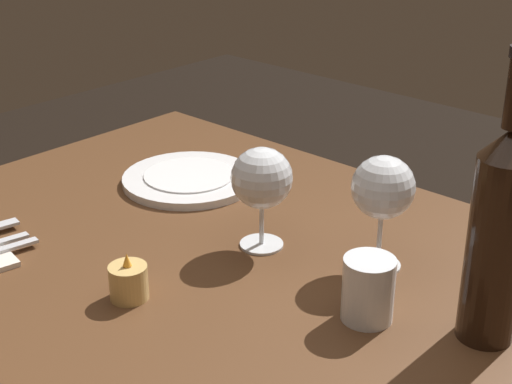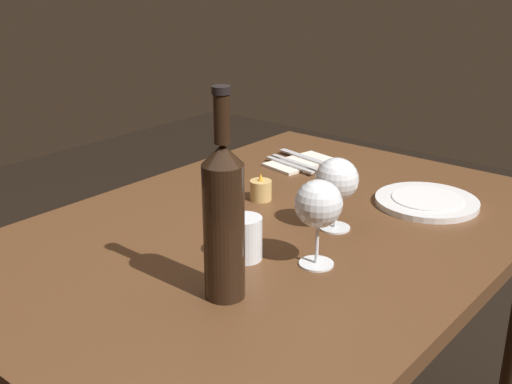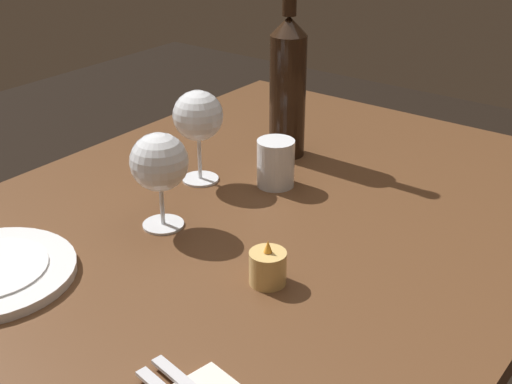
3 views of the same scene
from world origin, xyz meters
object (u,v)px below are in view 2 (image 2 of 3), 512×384
at_px(wine_bottle, 224,218).
at_px(water_tumbler, 245,240).
at_px(dinner_plate, 427,201).
at_px(fork_inner, 295,162).
at_px(wine_glass_left, 318,205).
at_px(table_knife, 307,158).
at_px(folded_napkin, 300,163).
at_px(fork_outer, 290,165).
at_px(votive_candle, 261,191).
at_px(wine_glass_right, 337,181).

relative_size(wine_bottle, water_tumbler, 4.24).
height_order(dinner_plate, fork_inner, dinner_plate).
distance_m(wine_glass_left, fork_inner, 0.60).
xyz_separation_m(wine_glass_left, table_knife, (0.51, 0.38, -0.11)).
xyz_separation_m(folded_napkin, fork_outer, (-0.05, 0.00, 0.01)).
bearing_deg(fork_inner, wine_glass_left, -139.93).
relative_size(wine_bottle, fork_inner, 2.01).
bearing_deg(wine_bottle, wine_glass_left, -15.90).
height_order(wine_glass_left, dinner_plate, wine_glass_left).
distance_m(wine_bottle, votive_candle, 0.47).
distance_m(water_tumbler, fork_outer, 0.56).
bearing_deg(wine_bottle, water_tumbler, 26.91).
bearing_deg(wine_glass_left, fork_outer, 41.68).
bearing_deg(fork_outer, fork_inner, 0.00).
relative_size(wine_glass_left, fork_inner, 0.94).
bearing_deg(dinner_plate, water_tumbler, 163.39).
distance_m(folded_napkin, table_knife, 0.03).
relative_size(votive_candle, fork_outer, 0.37).
bearing_deg(dinner_plate, fork_outer, 88.50).
relative_size(water_tumbler, folded_napkin, 0.41).
bearing_deg(table_knife, votive_candle, -164.26).
relative_size(dinner_plate, table_knife, 1.14).
bearing_deg(votive_candle, fork_inner, 18.87).
distance_m(water_tumbler, dinner_plate, 0.51).
relative_size(fork_inner, table_knife, 0.85).
xyz_separation_m(dinner_plate, folded_napkin, (0.06, 0.41, -0.00)).
relative_size(wine_glass_left, folded_napkin, 0.81).
height_order(wine_glass_right, water_tumbler, wine_glass_right).
bearing_deg(wine_glass_left, dinner_plate, -3.24).
xyz_separation_m(wine_glass_left, folded_napkin, (0.48, 0.38, -0.12)).
bearing_deg(folded_napkin, wine_bottle, -154.10).
xyz_separation_m(wine_bottle, fork_outer, (0.62, 0.33, -0.13)).
height_order(folded_napkin, fork_inner, fork_inner).
bearing_deg(fork_outer, dinner_plate, -91.50).
bearing_deg(votive_candle, folded_napkin, 17.31).
bearing_deg(wine_glass_right, votive_candle, 82.28).
xyz_separation_m(wine_bottle, fork_inner, (0.65, 0.33, -0.13)).
bearing_deg(folded_napkin, wine_glass_left, -141.43).
height_order(wine_glass_left, folded_napkin, wine_glass_left).
xyz_separation_m(wine_glass_left, fork_outer, (0.43, 0.38, -0.11)).
relative_size(folded_napkin, fork_inner, 1.15).
bearing_deg(dinner_plate, folded_napkin, 81.51).
bearing_deg(fork_inner, water_tumbler, -153.27).
height_order(water_tumbler, fork_inner, water_tumbler).
distance_m(wine_glass_right, dinner_plate, 0.29).
relative_size(wine_glass_right, fork_inner, 0.87).
distance_m(wine_glass_left, wine_glass_right, 0.18).
relative_size(dinner_plate, folded_napkin, 1.15).
bearing_deg(table_knife, fork_outer, 180.00).
xyz_separation_m(dinner_plate, table_knife, (0.09, 0.41, 0.00)).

